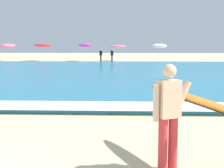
# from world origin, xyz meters

# --- Properties ---
(sea) EXTENTS (120.00, 28.00, 0.14)m
(sea) POSITION_xyz_m (0.00, 19.33, 0.07)
(sea) COLOR teal
(sea) RESTS_ON ground
(surf_foam) EXTENTS (120.00, 1.50, 0.01)m
(surf_foam) POSITION_xyz_m (0.00, 5.93, 0.15)
(surf_foam) COLOR white
(surf_foam) RESTS_ON sea
(surfer_with_board) EXTENTS (1.50, 2.84, 1.73)m
(surfer_with_board) POSITION_xyz_m (3.69, 1.38, 1.04)
(surfer_with_board) COLOR red
(surfer_with_board) RESTS_ON ground
(beach_umbrella_0) EXTENTS (1.96, 2.01, 2.35)m
(beach_umbrella_0) POSITION_xyz_m (-12.62, 36.98, 1.95)
(beach_umbrella_0) COLOR beige
(beach_umbrella_0) RESTS_ON ground
(beach_umbrella_1) EXTENTS (2.30, 2.32, 2.29)m
(beach_umbrella_1) POSITION_xyz_m (-7.96, 36.88, 2.03)
(beach_umbrella_1) COLOR beige
(beach_umbrella_1) RESTS_ON ground
(beach_umbrella_2) EXTENTS (1.75, 1.77, 2.35)m
(beach_umbrella_2) POSITION_xyz_m (-2.35, 36.77, 2.07)
(beach_umbrella_2) COLOR beige
(beach_umbrella_2) RESTS_ON ground
(beach_umbrella_3) EXTENTS (2.09, 2.09, 2.11)m
(beach_umbrella_3) POSITION_xyz_m (1.91, 37.31, 1.88)
(beach_umbrella_3) COLOR beige
(beach_umbrella_3) RESTS_ON ground
(beach_umbrella_4) EXTENTS (1.83, 1.86, 2.30)m
(beach_umbrella_4) POSITION_xyz_m (7.02, 35.04, 1.97)
(beach_umbrella_4) COLOR beige
(beach_umbrella_4) RESTS_ON ground
(beachgoer_near_row_left) EXTENTS (0.32, 0.20, 1.58)m
(beachgoer_near_row_left) POSITION_xyz_m (-0.12, 33.92, 0.84)
(beachgoer_near_row_left) COLOR #383842
(beachgoer_near_row_left) RESTS_ON ground
(beachgoer_near_row_mid) EXTENTS (0.32, 0.20, 1.58)m
(beachgoer_near_row_mid) POSITION_xyz_m (1.23, 33.70, 0.84)
(beachgoer_near_row_mid) COLOR #383842
(beachgoer_near_row_mid) RESTS_ON ground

